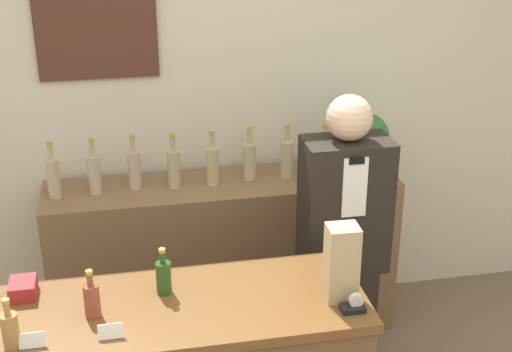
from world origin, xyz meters
TOP-DOWN VIEW (x-y plane):
  - back_wall at (-0.00, 2.00)m, footprint 5.20×0.09m
  - back_shelf at (0.06, 1.72)m, footprint 1.92×0.44m
  - shopkeeper at (0.54, 1.08)m, footprint 0.40×0.25m
  - potted_plant at (0.84, 1.71)m, footprint 0.28×0.28m
  - paper_bag at (0.33, 0.47)m, footprint 0.12×0.11m
  - tape_dispenser at (0.35, 0.38)m, footprint 0.09×0.06m
  - price_card_left at (-0.81, 0.38)m, footprint 0.09×0.02m
  - price_card_right at (-0.55, 0.38)m, footprint 0.09×0.02m
  - gift_box at (-0.88, 0.72)m, footprint 0.10×0.13m
  - counter_bottle_0 at (-0.88, 0.39)m, footprint 0.06×0.06m
  - counter_bottle_1 at (-0.61, 0.53)m, footprint 0.06×0.06m
  - counter_bottle_2 at (-0.34, 0.64)m, footprint 0.06×0.06m
  - shelf_bottle_0 at (-0.82, 1.71)m, footprint 0.07×0.07m
  - shelf_bottle_1 at (-0.61, 1.72)m, footprint 0.07×0.07m
  - shelf_bottle_2 at (-0.41, 1.74)m, footprint 0.07×0.07m
  - shelf_bottle_3 at (-0.20, 1.72)m, footprint 0.07×0.07m
  - shelf_bottle_4 at (0.01, 1.71)m, footprint 0.07×0.07m
  - shelf_bottle_5 at (0.21, 1.74)m, footprint 0.07×0.07m
  - shelf_bottle_6 at (0.42, 1.73)m, footprint 0.07×0.07m
  - shelf_bottle_7 at (0.62, 1.72)m, footprint 0.07×0.07m

SIDE VIEW (x-z plane):
  - back_shelf at x=0.06m, z-range 0.00..0.93m
  - shopkeeper at x=0.54m, z-range 0.00..1.59m
  - tape_dispenser at x=0.35m, z-range 0.95..1.02m
  - price_card_left at x=-0.81m, z-range 0.97..1.02m
  - price_card_right at x=-0.55m, z-range 0.97..1.02m
  - gift_box at x=-0.88m, z-range 0.97..1.03m
  - counter_bottle_0 at x=-0.88m, z-range 0.94..1.14m
  - counter_bottle_1 at x=-0.61m, z-range 0.94..1.14m
  - counter_bottle_2 at x=-0.34m, z-range 0.94..1.14m
  - shelf_bottle_0 at x=-0.82m, z-range 0.89..1.20m
  - shelf_bottle_1 at x=-0.61m, z-range 0.89..1.20m
  - shelf_bottle_2 at x=-0.41m, z-range 0.89..1.20m
  - shelf_bottle_3 at x=-0.20m, z-range 0.89..1.20m
  - shelf_bottle_4 at x=0.01m, z-range 0.89..1.20m
  - shelf_bottle_5 at x=0.21m, z-range 0.89..1.20m
  - shelf_bottle_6 at x=0.42m, z-range 0.89..1.20m
  - shelf_bottle_7 at x=0.62m, z-range 0.89..1.20m
  - paper_bag at x=0.33m, z-range 0.97..1.27m
  - potted_plant at x=0.84m, z-range 0.95..1.30m
  - back_wall at x=0.00m, z-range 0.01..2.71m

